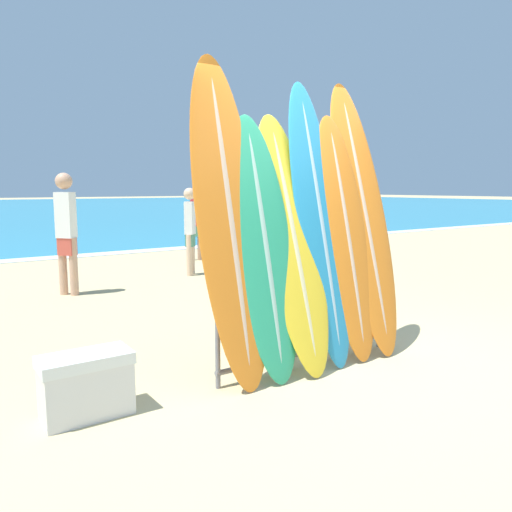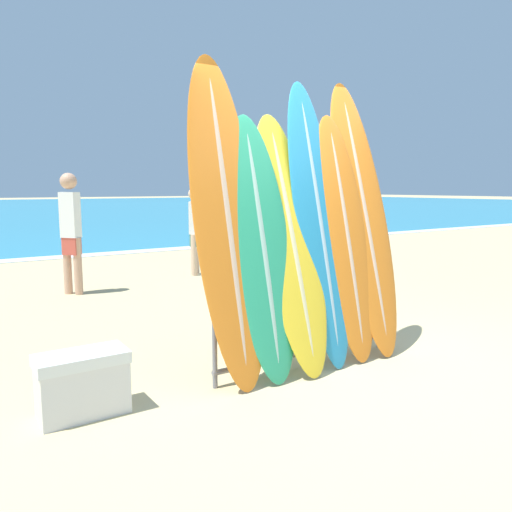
{
  "view_description": "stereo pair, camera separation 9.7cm",
  "coord_description": "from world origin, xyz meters",
  "px_view_note": "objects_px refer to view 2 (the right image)",
  "views": [
    {
      "loc": [
        -3.11,
        -3.0,
        1.54
      ],
      "look_at": [
        -0.37,
        1.01,
        0.87
      ],
      "focal_mm": 35.0,
      "sensor_mm": 36.0,
      "label": 1
    },
    {
      "loc": [
        -3.03,
        -3.05,
        1.54
      ],
      "look_at": [
        -0.37,
        1.01,
        0.87
      ],
      "focal_mm": 35.0,
      "sensor_mm": 36.0,
      "label": 2
    }
  ],
  "objects_px": {
    "person_near_water": "(201,221)",
    "cooler_box": "(83,384)",
    "surfboard_slot_2": "(291,242)",
    "surfboard_rack": "(307,314)",
    "surfboard_slot_0": "(227,219)",
    "surfboard_slot_3": "(318,222)",
    "surfboard_slot_4": "(345,237)",
    "surfboard_slot_5": "(364,216)",
    "person_far_left": "(195,228)",
    "surfboard_slot_1": "(261,247)",
    "person_mid_beach": "(71,229)",
    "person_far_right": "(312,233)"
  },
  "relations": [
    {
      "from": "surfboard_slot_3",
      "to": "person_mid_beach",
      "type": "height_order",
      "value": "surfboard_slot_3"
    },
    {
      "from": "person_far_left",
      "to": "surfboard_slot_5",
      "type": "bearing_deg",
      "value": 37.32
    },
    {
      "from": "surfboard_slot_0",
      "to": "cooler_box",
      "type": "distance_m",
      "value": 1.56
    },
    {
      "from": "surfboard_slot_4",
      "to": "person_far_right",
      "type": "distance_m",
      "value": 2.16
    },
    {
      "from": "surfboard_slot_4",
      "to": "person_far_left",
      "type": "relative_size",
      "value": 1.44
    },
    {
      "from": "person_far_right",
      "to": "cooler_box",
      "type": "bearing_deg",
      "value": -56.8
    },
    {
      "from": "person_mid_beach",
      "to": "surfboard_slot_5",
      "type": "bearing_deg",
      "value": 163.22
    },
    {
      "from": "person_mid_beach",
      "to": "cooler_box",
      "type": "distance_m",
      "value": 4.23
    },
    {
      "from": "person_near_water",
      "to": "cooler_box",
      "type": "xyz_separation_m",
      "value": [
        -4.04,
        -6.16,
        -0.62
      ]
    },
    {
      "from": "surfboard_rack",
      "to": "surfboard_slot_0",
      "type": "bearing_deg",
      "value": 173.76
    },
    {
      "from": "surfboard_slot_0",
      "to": "surfboard_slot_3",
      "type": "xyz_separation_m",
      "value": [
        0.91,
        -0.01,
        -0.05
      ]
    },
    {
      "from": "person_mid_beach",
      "to": "person_far_right",
      "type": "xyz_separation_m",
      "value": [
        2.56,
        -2.3,
        -0.01
      ]
    },
    {
      "from": "surfboard_slot_0",
      "to": "surfboard_slot_5",
      "type": "bearing_deg",
      "value": 0.44
    },
    {
      "from": "surfboard_rack",
      "to": "surfboard_slot_3",
      "type": "bearing_deg",
      "value": 22.16
    },
    {
      "from": "surfboard_slot_2",
      "to": "cooler_box",
      "type": "bearing_deg",
      "value": 178.6
    },
    {
      "from": "surfboard_slot_5",
      "to": "person_mid_beach",
      "type": "distance_m",
      "value": 4.43
    },
    {
      "from": "surfboard_slot_5",
      "to": "cooler_box",
      "type": "relative_size",
      "value": 4.26
    },
    {
      "from": "cooler_box",
      "to": "surfboard_slot_1",
      "type": "bearing_deg",
      "value": -2.71
    },
    {
      "from": "person_near_water",
      "to": "cooler_box",
      "type": "bearing_deg",
      "value": 84.31
    },
    {
      "from": "surfboard_slot_1",
      "to": "surfboard_rack",
      "type": "bearing_deg",
      "value": -2.55
    },
    {
      "from": "person_far_left",
      "to": "surfboard_slot_0",
      "type": "bearing_deg",
      "value": 20.13
    },
    {
      "from": "surfboard_slot_4",
      "to": "surfboard_slot_5",
      "type": "xyz_separation_m",
      "value": [
        0.29,
        0.07,
        0.17
      ]
    },
    {
      "from": "surfboard_slot_1",
      "to": "surfboard_slot_3",
      "type": "distance_m",
      "value": 0.65
    },
    {
      "from": "person_far_right",
      "to": "cooler_box",
      "type": "distance_m",
      "value": 3.95
    },
    {
      "from": "person_near_water",
      "to": "person_mid_beach",
      "type": "relative_size",
      "value": 0.88
    },
    {
      "from": "surfboard_slot_4",
      "to": "person_near_water",
      "type": "xyz_separation_m",
      "value": [
        1.72,
        6.22,
        -0.26
      ]
    },
    {
      "from": "surfboard_slot_3",
      "to": "person_far_right",
      "type": "bearing_deg",
      "value": 51.85
    },
    {
      "from": "surfboard_slot_5",
      "to": "person_mid_beach",
      "type": "height_order",
      "value": "surfboard_slot_5"
    },
    {
      "from": "surfboard_slot_4",
      "to": "surfboard_slot_1",
      "type": "bearing_deg",
      "value": -179.61
    },
    {
      "from": "surfboard_slot_1",
      "to": "cooler_box",
      "type": "xyz_separation_m",
      "value": [
        -1.42,
        0.07,
        -0.85
      ]
    },
    {
      "from": "surfboard_rack",
      "to": "person_mid_beach",
      "type": "relative_size",
      "value": 1.06
    },
    {
      "from": "surfboard_slot_4",
      "to": "cooler_box",
      "type": "bearing_deg",
      "value": 178.5
    },
    {
      "from": "surfboard_rack",
      "to": "person_far_right",
      "type": "xyz_separation_m",
      "value": [
        1.58,
        1.86,
        0.48
      ]
    },
    {
      "from": "cooler_box",
      "to": "person_near_water",
      "type": "bearing_deg",
      "value": 56.7
    },
    {
      "from": "surfboard_slot_1",
      "to": "surfboard_slot_2",
      "type": "relative_size",
      "value": 0.98
    },
    {
      "from": "person_far_right",
      "to": "cooler_box",
      "type": "height_order",
      "value": "person_far_right"
    },
    {
      "from": "surfboard_slot_0",
      "to": "person_far_right",
      "type": "distance_m",
      "value": 2.94
    },
    {
      "from": "surfboard_slot_3",
      "to": "surfboard_slot_4",
      "type": "relative_size",
      "value": 1.13
    },
    {
      "from": "person_near_water",
      "to": "surfboard_slot_4",
      "type": "bearing_deg",
      "value": 102.15
    },
    {
      "from": "surfboard_slot_0",
      "to": "person_far_left",
      "type": "xyz_separation_m",
      "value": [
        1.97,
        4.57,
        -0.46
      ]
    },
    {
      "from": "surfboard_slot_2",
      "to": "surfboard_rack",
      "type": "bearing_deg",
      "value": -17.17
    },
    {
      "from": "person_far_left",
      "to": "surfboard_slot_3",
      "type": "bearing_deg",
      "value": 30.43
    },
    {
      "from": "surfboard_slot_2",
      "to": "person_far_left",
      "type": "relative_size",
      "value": 1.42
    },
    {
      "from": "surfboard_slot_3",
      "to": "surfboard_slot_0",
      "type": "bearing_deg",
      "value": 179.25
    },
    {
      "from": "surfboard_slot_4",
      "to": "surfboard_rack",
      "type": "bearing_deg",
      "value": -176.6
    },
    {
      "from": "surfboard_slot_5",
      "to": "person_far_left",
      "type": "bearing_deg",
      "value": 83.87
    },
    {
      "from": "surfboard_rack",
      "to": "surfboard_slot_2",
      "type": "distance_m",
      "value": 0.65
    },
    {
      "from": "surfboard_rack",
      "to": "person_mid_beach",
      "type": "bearing_deg",
      "value": 103.24
    },
    {
      "from": "surfboard_slot_2",
      "to": "surfboard_slot_5",
      "type": "distance_m",
      "value": 0.91
    },
    {
      "from": "person_far_left",
      "to": "person_far_right",
      "type": "bearing_deg",
      "value": 50.51
    }
  ]
}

